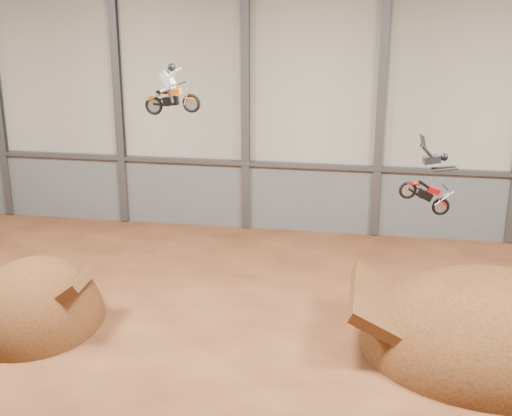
{
  "coord_description": "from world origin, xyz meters",
  "views": [
    {
      "loc": [
        2.85,
        -20.07,
        13.07
      ],
      "look_at": [
        -1.06,
        4.0,
        4.82
      ],
      "focal_mm": 50.0,
      "sensor_mm": 36.0,
      "label": 1
    }
  ],
  "objects_px": {
    "landing_ramp": "(490,348)",
    "fmx_rider_a": "(173,87)",
    "takeoff_ramp": "(37,323)",
    "fmx_rider_b": "(422,175)"
  },
  "relations": [
    {
      "from": "landing_ramp",
      "to": "fmx_rider_a",
      "type": "relative_size",
      "value": 4.62
    },
    {
      "from": "fmx_rider_a",
      "to": "takeoff_ramp",
      "type": "bearing_deg",
      "value": -165.47
    },
    {
      "from": "landing_ramp",
      "to": "fmx_rider_a",
      "type": "bearing_deg",
      "value": -178.95
    },
    {
      "from": "takeoff_ramp",
      "to": "landing_ramp",
      "type": "bearing_deg",
      "value": 2.92
    },
    {
      "from": "landing_ramp",
      "to": "fmx_rider_a",
      "type": "distance_m",
      "value": 14.7
    },
    {
      "from": "takeoff_ramp",
      "to": "fmx_rider_b",
      "type": "bearing_deg",
      "value": 0.81
    },
    {
      "from": "landing_ramp",
      "to": "fmx_rider_b",
      "type": "xyz_separation_m",
      "value": [
        -2.94,
        -0.67,
        6.57
      ]
    },
    {
      "from": "fmx_rider_b",
      "to": "takeoff_ramp",
      "type": "bearing_deg",
      "value": 169.15
    },
    {
      "from": "takeoff_ramp",
      "to": "fmx_rider_b",
      "type": "distance_m",
      "value": 15.6
    },
    {
      "from": "takeoff_ramp",
      "to": "landing_ramp",
      "type": "relative_size",
      "value": 0.62
    }
  ]
}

